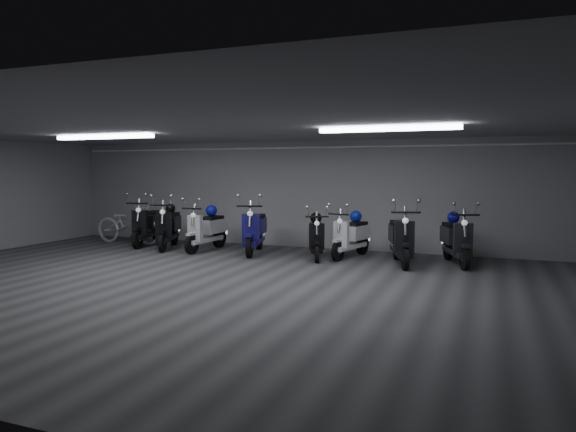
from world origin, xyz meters
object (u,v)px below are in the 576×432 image
at_px(scooter_1, 168,221).
at_px(helmet_0, 170,208).
at_px(bicycle, 128,220).
at_px(helmet_3, 356,216).
at_px(scooter_9, 456,232).
at_px(scooter_5, 316,231).
at_px(scooter_0, 148,218).
at_px(scooter_8, 401,231).
at_px(scooter_4, 254,223).
at_px(helmet_4, 316,218).
at_px(helmet_2, 453,217).
at_px(scooter_2, 206,224).
at_px(helmet_1, 211,211).
at_px(scooter_6, 351,230).

distance_m(scooter_1, helmet_0, 0.41).
bearing_deg(bicycle, helmet_3, -86.85).
bearing_deg(scooter_9, scooter_5, 167.20).
distance_m(scooter_0, scooter_9, 7.97).
relative_size(scooter_0, scooter_8, 1.00).
bearing_deg(bicycle, scooter_4, -92.60).
relative_size(scooter_0, helmet_4, 7.28).
height_order(scooter_5, helmet_3, scooter_5).
bearing_deg(helmet_4, helmet_2, 6.87).
bearing_deg(helmet_3, scooter_5, -140.51).
height_order(scooter_2, helmet_4, scooter_2).
xyz_separation_m(scooter_8, helmet_0, (-6.12, 0.41, 0.30)).
xyz_separation_m(scooter_4, helmet_1, (-1.31, 0.21, 0.25)).
height_order(scooter_9, helmet_2, scooter_9).
xyz_separation_m(scooter_2, scooter_5, (2.97, -0.11, -0.06)).
distance_m(scooter_1, scooter_2, 1.11).
xyz_separation_m(scooter_1, bicycle, (-1.53, 0.34, -0.05)).
relative_size(scooter_5, helmet_4, 6.29).
relative_size(scooter_1, scooter_8, 0.99).
relative_size(scooter_2, helmet_1, 6.33).
height_order(scooter_2, helmet_1, scooter_2).
height_order(scooter_0, helmet_1, scooter_0).
height_order(scooter_1, helmet_4, scooter_1).
relative_size(scooter_4, helmet_0, 7.86).
xyz_separation_m(scooter_5, scooter_9, (3.06, 0.34, 0.07)).
height_order(scooter_1, helmet_0, scooter_1).
height_order(scooter_9, helmet_0, scooter_9).
xyz_separation_m(helmet_2, helmet_4, (-3.05, -0.37, -0.08)).
relative_size(helmet_2, helmet_3, 0.95).
distance_m(scooter_4, scooter_8, 3.59).
distance_m(scooter_0, scooter_4, 3.28).
bearing_deg(helmet_3, helmet_2, -1.20).
bearing_deg(helmet_2, scooter_1, -176.03).
bearing_deg(bicycle, helmet_0, -91.98).
relative_size(scooter_1, scooter_5, 1.15).
height_order(helmet_3, helmet_4, helmet_3).
bearing_deg(scooter_9, scooter_2, 163.00).
distance_m(scooter_6, bicycle, 6.33).
bearing_deg(scooter_0, helmet_0, -13.48).
bearing_deg(scooter_8, scooter_2, 160.88).
height_order(scooter_1, scooter_9, scooter_1).
xyz_separation_m(scooter_5, helmet_2, (2.97, 0.59, 0.37)).
bearing_deg(scooter_4, scooter_2, 167.26).
height_order(scooter_6, helmet_0, scooter_6).
bearing_deg(scooter_6, bicycle, -166.07).
bearing_deg(scooter_2, scooter_1, -175.58).
distance_m(scooter_0, scooter_1, 0.87).
distance_m(helmet_1, helmet_4, 2.88).
distance_m(bicycle, helmet_2, 8.59).
height_order(scooter_0, scooter_2, scooter_0).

